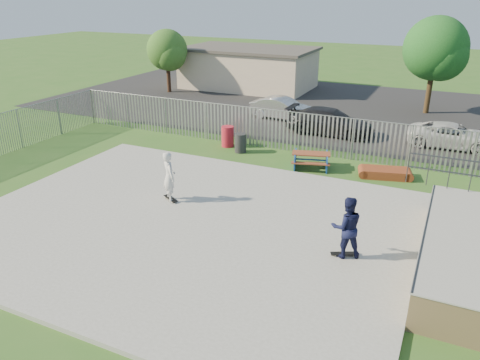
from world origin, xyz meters
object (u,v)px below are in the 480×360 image
at_px(trash_bin_grey, 240,143).
at_px(car_white, 452,136).
at_px(funbox, 385,173).
at_px(trash_bin_red, 228,136).
at_px(car_dark, 330,122).
at_px(picnic_table, 311,160).
at_px(car_silver, 283,108).
at_px(skater_navy, 347,227).
at_px(skater_white, 169,177).
at_px(tree_left, 167,50).
at_px(tree_mid, 435,49).

height_order(trash_bin_grey, car_white, car_white).
distance_m(funbox, trash_bin_red, 8.12).
bearing_deg(car_white, car_dark, 92.43).
bearing_deg(funbox, trash_bin_grey, 162.50).
distance_m(picnic_table, car_white, 8.19).
distance_m(trash_bin_red, trash_bin_grey, 1.14).
relative_size(car_silver, car_white, 0.93).
relative_size(trash_bin_grey, car_dark, 0.20).
distance_m(picnic_table, skater_navy, 7.82).
height_order(trash_bin_red, skater_white, skater_white).
bearing_deg(tree_left, car_dark, -22.48).
bearing_deg(tree_left, car_white, -15.17).
distance_m(trash_bin_red, car_dark, 6.03).
relative_size(trash_bin_red, car_silver, 0.26).
height_order(trash_bin_grey, skater_navy, skater_navy).
bearing_deg(car_silver, picnic_table, -145.38).
distance_m(car_white, tree_left, 21.64).
relative_size(car_white, tree_left, 0.91).
relative_size(trash_bin_grey, car_white, 0.22).
distance_m(picnic_table, car_dark, 5.61).
bearing_deg(skater_navy, tree_left, -71.80).
xyz_separation_m(funbox, skater_navy, (-0.02, -7.38, 0.91)).
xyz_separation_m(car_silver, tree_mid, (7.97, 5.46, 3.41)).
distance_m(trash_bin_red, skater_white, 7.27).
bearing_deg(trash_bin_grey, picnic_table, -9.82).
relative_size(funbox, car_white, 0.47).
height_order(car_silver, skater_white, skater_white).
bearing_deg(tree_mid, tree_left, -175.71).
height_order(picnic_table, skater_navy, skater_navy).
bearing_deg(skater_navy, tree_mid, -118.02).
xyz_separation_m(picnic_table, skater_white, (-3.66, -5.92, 0.74)).
bearing_deg(car_white, skater_white, 140.99).
height_order(tree_mid, skater_navy, tree_mid).
relative_size(trash_bin_red, skater_white, 0.56).
bearing_deg(picnic_table, trash_bin_grey, 154.26).
relative_size(car_white, skater_white, 2.29).
bearing_deg(funbox, skater_navy, -104.64).
distance_m(funbox, skater_navy, 7.43).
xyz_separation_m(trash_bin_grey, skater_white, (0.17, -6.58, 0.63)).
bearing_deg(tree_mid, trash_bin_grey, -121.84).
xyz_separation_m(picnic_table, trash_bin_grey, (-3.82, 0.66, 0.11)).
bearing_deg(skater_white, car_white, -88.25).
relative_size(trash_bin_grey, skater_white, 0.50).
height_order(trash_bin_grey, car_dark, car_dark).
xyz_separation_m(car_silver, skater_navy, (7.37, -14.61, 0.42)).
bearing_deg(car_dark, car_silver, 62.28).
height_order(car_silver, car_white, car_silver).
bearing_deg(skater_navy, skater_white, -35.93).
distance_m(picnic_table, funbox, 3.26).
bearing_deg(tree_left, funbox, -31.56).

